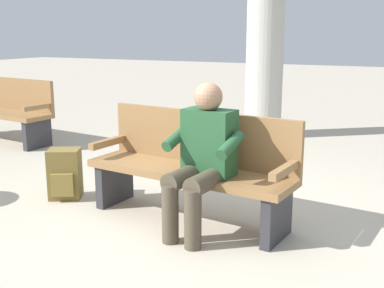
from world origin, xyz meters
TOP-DOWN VIEW (x-y plane):
  - ground_plane at (0.00, 0.00)m, footprint 40.00×40.00m
  - bench_near at (-0.01, -0.07)m, footprint 1.84×0.68m
  - person_seated at (-0.22, 0.19)m, footprint 0.60×0.60m
  - backpack at (1.29, 0.01)m, footprint 0.37×0.36m
  - bench_far at (3.77, -1.60)m, footprint 1.85×0.70m
  - support_pillar at (0.50, -3.57)m, footprint 0.55×0.55m

SIDE VIEW (x-z plane):
  - ground_plane at x=0.00m, z-range 0.00..0.00m
  - backpack at x=1.29m, z-range 0.00..0.47m
  - bench_near at x=-0.01m, z-range 0.01..0.91m
  - bench_far at x=3.77m, z-range 0.01..0.91m
  - person_seated at x=-0.22m, z-range 0.04..1.22m
  - support_pillar at x=0.50m, z-range 0.00..3.37m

